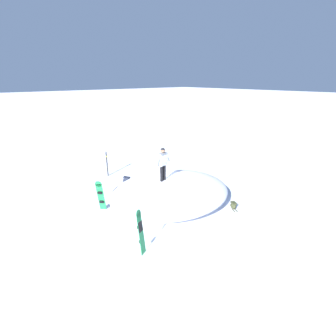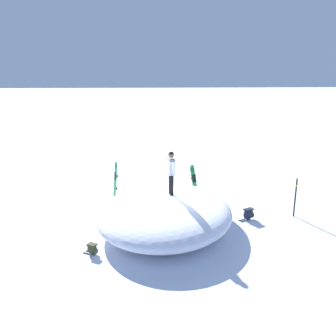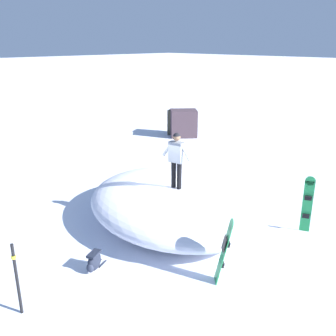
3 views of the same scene
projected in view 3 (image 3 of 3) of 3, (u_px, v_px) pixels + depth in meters
name	position (u px, v px, depth m)	size (l,w,h in m)	color
ground	(174.00, 222.00, 11.45)	(240.00, 240.00, 0.00)	white
snow_mound	(175.00, 202.00, 11.41)	(5.97, 4.89, 1.20)	white
snowboarder_standing	(177.00, 156.00, 10.57)	(1.00, 0.27, 1.64)	black
snowboard_primary_upright	(224.00, 250.00, 8.37)	(0.45, 0.45, 1.59)	#1E8C47
snowboard_secondary_upright	(307.00, 204.00, 10.55)	(0.32, 0.27, 1.74)	#1E8C47
backpack_near	(185.00, 180.00, 14.40)	(0.40, 0.53, 0.36)	#383D23
backpack_far	(94.00, 261.00, 8.99)	(0.46, 0.70, 0.47)	#1E2333
trail_marker_pole	(17.00, 277.00, 7.37)	(0.10, 0.10, 1.58)	black
rock_outcrop	(182.00, 123.00, 21.63)	(2.14, 1.84, 1.53)	#3E3D31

